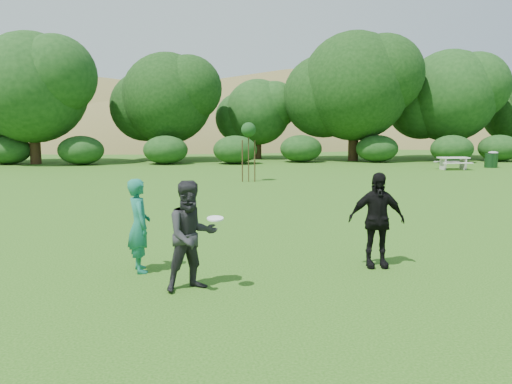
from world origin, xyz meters
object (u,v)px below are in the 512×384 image
at_px(sapling, 249,131).
at_px(picnic_table, 453,161).
at_px(player_teal, 139,225).
at_px(player_black, 376,220).
at_px(trash_can_lidded, 493,159).
at_px(player_grey, 192,236).
at_px(trash_can_near, 490,161).

bearing_deg(sapling, picnic_table, 21.77).
distance_m(player_teal, sapling, 15.00).
xyz_separation_m(player_black, sapling, (-1.20, 14.69, 1.49)).
distance_m(player_teal, trash_can_lidded, 28.56).
height_order(player_grey, player_black, player_black).
height_order(player_grey, sapling, sapling).
bearing_deg(picnic_table, player_black, -120.73).
relative_size(player_grey, picnic_table, 1.03).
bearing_deg(picnic_table, player_teal, -129.63).
relative_size(player_black, picnic_table, 1.03).
xyz_separation_m(player_black, picnic_table, (11.83, 19.89, -0.41)).
distance_m(player_grey, sapling, 15.94).
bearing_deg(player_teal, sapling, -30.44).
xyz_separation_m(player_teal, sapling, (3.32, 14.54, 1.54)).
bearing_deg(trash_can_near, player_black, -125.24).
bearing_deg(player_teal, player_grey, -156.69).
bearing_deg(sapling, player_black, -85.32).
bearing_deg(trash_can_lidded, player_black, -125.64).
relative_size(sapling, picnic_table, 1.58).
xyz_separation_m(sapling, trash_can_lidded, (16.23, 6.28, -1.88)).
relative_size(trash_can_near, sapling, 0.32).
distance_m(player_black, sapling, 14.81).
bearing_deg(player_grey, trash_can_lidded, 27.80).
xyz_separation_m(player_black, trash_can_lidded, (15.03, 20.96, -0.39)).
height_order(player_grey, trash_can_near, player_grey).
distance_m(player_black, trash_can_lidded, 25.80).
xyz_separation_m(player_teal, picnic_table, (16.35, 19.75, -0.36)).
bearing_deg(sapling, player_grey, -98.40).
bearing_deg(player_black, sapling, 98.72).
bearing_deg(picnic_table, trash_can_lidded, 18.49).
height_order(player_teal, sapling, sapling).
xyz_separation_m(player_grey, picnic_table, (15.35, 20.91, -0.40)).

